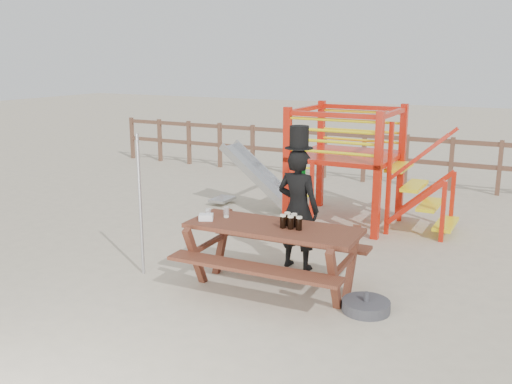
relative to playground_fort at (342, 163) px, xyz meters
name	(u,v)px	position (x,y,z in m)	size (l,w,h in m)	color
ground	(239,287)	(-0.12, -3.58, -1.07)	(60.00, 60.00, 0.00)	#C0B295
back_fence	(385,153)	(-0.12, 3.42, -0.34)	(15.09, 0.09, 1.20)	brown
playground_fort	(342,163)	(0.00, 0.00, 0.00)	(4.71, 1.84, 2.10)	red
picnic_table	(273,249)	(0.29, -3.44, -0.53)	(2.25, 1.59, 0.85)	brown
man_with_hat	(298,206)	(0.26, -2.58, -0.17)	(0.66, 0.46, 2.03)	black
metal_pole	(140,205)	(-1.53, -3.78, -0.10)	(0.04, 0.04, 1.95)	#B2B2B7
parasol_base	(366,306)	(1.56, -3.53, -1.01)	(0.57, 0.57, 0.24)	#3B3B40
paper_bag	(206,217)	(-0.60, -3.60, -0.18)	(0.18, 0.14, 0.08)	white
stout_pints	(291,221)	(0.53, -3.41, -0.13)	(0.29, 0.20, 0.17)	black
empty_glasses	(217,213)	(-0.50, -3.47, -0.15)	(0.23, 0.27, 0.15)	silver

